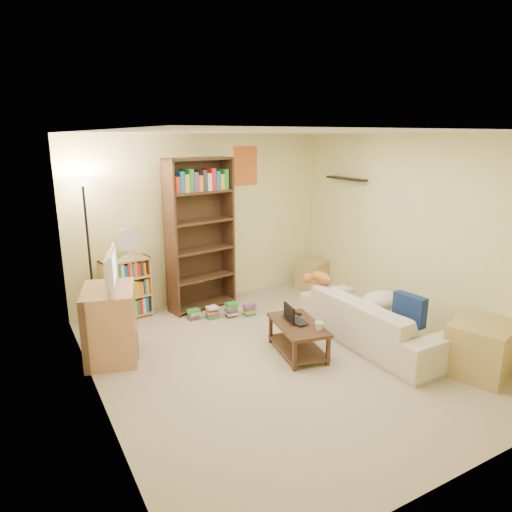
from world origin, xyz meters
name	(u,v)px	position (x,y,z in m)	size (l,w,h in m)	color
room	(285,218)	(0.00, 0.01, 1.62)	(4.50, 4.54, 2.52)	#C5B193
sofa	(374,320)	(1.17, -0.22, 0.29)	(0.80, 2.02, 0.59)	beige
navy_pillow	(409,310)	(1.27, -0.66, 0.56)	(0.39, 0.12, 0.35)	navy
cream_blanket	(381,301)	(1.31, -0.18, 0.50)	(0.54, 0.39, 0.23)	beige
tabby_cat	(319,278)	(0.90, 0.55, 0.67)	(0.46, 0.17, 0.16)	#CD6D2B
coffee_table	(298,335)	(0.20, -0.01, 0.23)	(0.62, 0.92, 0.38)	#43241A
laptop	(299,319)	(0.25, 0.06, 0.39)	(0.26, 0.38, 0.03)	black
laptop_screen	(289,313)	(0.13, 0.08, 0.49)	(0.01, 0.28, 0.19)	white
mug	(319,326)	(0.30, -0.27, 0.42)	(0.12, 0.12, 0.09)	white
tv_remote	(296,313)	(0.35, 0.25, 0.38)	(0.05, 0.15, 0.02)	black
tv_stand	(111,323)	(-1.70, 0.96, 0.41)	(0.55, 0.77, 0.83)	tan
television	(106,270)	(-1.70, 0.96, 1.04)	(0.30, 0.76, 0.44)	black
tall_bookshelf	(200,231)	(-0.18, 1.92, 1.15)	(1.02, 0.48, 2.18)	#3F2418
short_bookshelf	(126,289)	(-1.25, 2.05, 0.42)	(0.69, 0.34, 0.85)	tan
desk_fan	(127,243)	(-1.20, 2.01, 1.08)	(0.30, 0.17, 0.43)	silver
floor_lamp	(85,208)	(-1.70, 1.98, 1.59)	(0.34, 0.34, 2.00)	black
side_table	(311,275)	(1.72, 1.82, 0.24)	(0.41, 0.41, 0.47)	tan
end_cabinet	(482,348)	(1.65, -1.33, 0.28)	(0.68, 0.57, 0.57)	tan
book_stacks	(223,311)	(-0.09, 1.41, 0.09)	(0.91, 0.38, 0.21)	red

